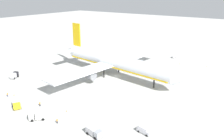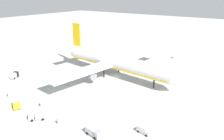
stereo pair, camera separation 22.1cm
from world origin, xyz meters
name	(u,v)px [view 2 (the right image)]	position (x,y,z in m)	size (l,w,h in m)	color
ground_plane	(116,76)	(0.00, 0.00, 0.00)	(600.00, 600.00, 0.00)	#B2B2AD
airliner	(114,62)	(-1.21, 0.16, 7.19)	(76.96, 75.45, 23.82)	silver
service_truck_0	(38,115)	(2.69, -50.28, 1.50)	(5.34, 5.59, 2.67)	white
service_truck_1	(16,104)	(-10.65, -49.40, 1.28)	(6.09, 4.81, 2.51)	yellow
service_truck_2	(14,75)	(-39.29, -31.47, 1.53)	(3.62, 4.98, 2.76)	black
service_truck_4	(94,132)	(24.00, -46.75, 1.33)	(5.84, 3.26, 2.35)	#999EA5
service_van	(144,130)	(35.55, -36.98, 1.03)	(4.95, 2.72, 1.97)	silver
baggage_cart_0	(141,53)	(-11.93, 48.12, 0.26)	(2.72, 2.52, 0.40)	gray
baggage_cart_1	(174,57)	(10.87, 49.39, 0.73)	(2.59, 3.12, 1.33)	#595B60
ground_worker_0	(57,121)	(9.79, -48.29, 0.85)	(0.56, 0.56, 1.67)	black
ground_worker_1	(7,94)	(-22.32, -45.74, 0.84)	(0.47, 0.47, 1.66)	navy
ground_worker_3	(40,104)	(-4.64, -43.62, 0.88)	(0.56, 0.56, 1.72)	black
traffic_cone_0	(207,66)	(33.28, 42.09, 0.28)	(0.36, 0.36, 0.55)	orange
traffic_cone_1	(66,111)	(6.44, -40.96, 0.28)	(0.36, 0.36, 0.55)	orange
traffic_cone_2	(14,95)	(-21.02, -43.72, 0.28)	(0.36, 0.36, 0.55)	orange
traffic_cone_3	(180,64)	(18.75, 38.36, 0.28)	(0.36, 0.36, 0.55)	orange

